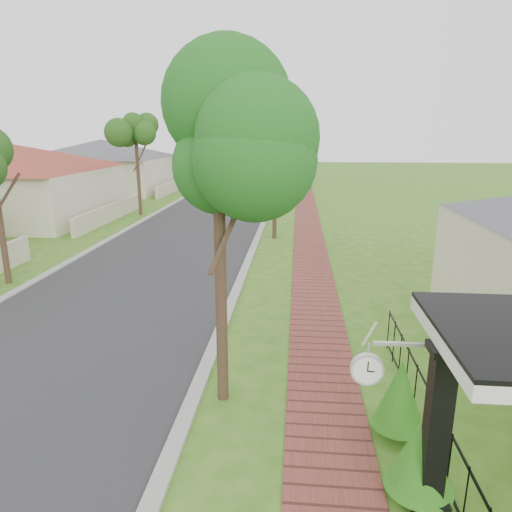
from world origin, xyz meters
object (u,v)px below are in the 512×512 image
at_px(porch_post, 435,440).
at_px(near_tree, 218,150).
at_px(parked_car_red, 271,188).
at_px(station_clock, 369,367).
at_px(utility_pole, 268,157).
at_px(parked_car_white, 271,187).

height_order(porch_post, near_tree, near_tree).
xyz_separation_m(parked_car_red, near_tree, (0.83, -29.99, 4.08)).
height_order(parked_car_red, near_tree, near_tree).
distance_m(porch_post, station_clock, 1.27).
relative_size(near_tree, station_clock, 5.62).
bearing_deg(utility_pole, parked_car_red, 92.49).
bearing_deg(parked_car_red, station_clock, -94.55).
xyz_separation_m(parked_car_white, near_tree, (0.83, -30.35, 4.03)).
bearing_deg(near_tree, parked_car_red, 91.59).
bearing_deg(station_clock, utility_pole, 97.69).
xyz_separation_m(parked_car_red, utility_pole, (0.50, -11.49, 3.08)).
relative_size(porch_post, parked_car_white, 0.51).
bearing_deg(utility_pole, station_clock, -82.31).
bearing_deg(near_tree, station_clock, -40.60).
distance_m(utility_pole, station_clock, 20.87).
distance_m(porch_post, parked_car_white, 33.11).
relative_size(parked_car_red, parked_car_white, 0.91).
distance_m(parked_car_white, near_tree, 30.62).
xyz_separation_m(parked_car_red, station_clock, (3.28, -32.09, 1.19)).
bearing_deg(porch_post, station_clock, 155.26).
relative_size(near_tree, utility_pole, 0.80).
height_order(porch_post, station_clock, porch_post).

